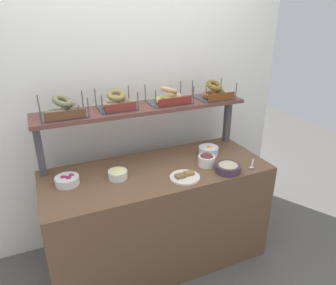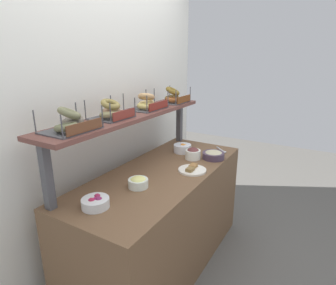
{
  "view_description": "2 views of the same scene",
  "coord_description": "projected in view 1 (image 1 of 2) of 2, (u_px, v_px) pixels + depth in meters",
  "views": [
    {
      "loc": [
        -0.77,
        -1.94,
        1.96
      ],
      "look_at": [
        0.13,
        0.09,
        1.01
      ],
      "focal_mm": 33.04,
      "sensor_mm": 36.0,
      "label": 1
    },
    {
      "loc": [
        -1.72,
        -1.07,
        1.72
      ],
      "look_at": [
        0.11,
        0.0,
        1.06
      ],
      "focal_mm": 30.17,
      "sensor_mm": 36.0,
      "label": 2
    }
  ],
  "objects": [
    {
      "name": "back_wall",
      "position": [
        133.0,
        106.0,
        2.68
      ],
      "size": [
        2.91,
        0.06,
        2.4
      ],
      "primitive_type": "cube",
      "color": "white",
      "rests_on": "ground_plane"
    },
    {
      "name": "shelf_riser_left",
      "position": [
        39.0,
        150.0,
        2.2
      ],
      "size": [
        0.05,
        0.05,
        0.4
      ],
      "primitive_type": "cube",
      "color": "#4C4C51",
      "rests_on": "deli_counter"
    },
    {
      "name": "bowl_beet_salad",
      "position": [
        67.0,
        180.0,
        2.14
      ],
      "size": [
        0.16,
        0.16,
        0.07
      ],
      "color": "white",
      "rests_on": "deli_counter"
    },
    {
      "name": "upper_shelf",
      "position": [
        144.0,
        108.0,
        2.42
      ],
      "size": [
        1.67,
        0.32,
        0.03
      ],
      "primitive_type": "cube",
      "color": "brown",
      "rests_on": "shelf_riser_left"
    },
    {
      "name": "bagel_basket_poppy",
      "position": [
        63.0,
        109.0,
        2.16
      ],
      "size": [
        0.32,
        0.24,
        0.15
      ],
      "color": "#4C4C51",
      "rests_on": "upper_shelf"
    },
    {
      "name": "bowl_chocolate_spread",
      "position": [
        207.0,
        160.0,
        2.4
      ],
      "size": [
        0.13,
        0.13,
        0.1
      ],
      "color": "white",
      "rests_on": "deli_counter"
    },
    {
      "name": "serving_spoon_near_plate",
      "position": [
        252.0,
        165.0,
        2.4
      ],
      "size": [
        0.14,
        0.14,
        0.01
      ],
      "color": "#B7B7BC",
      "rests_on": "deli_counter"
    },
    {
      "name": "bowl_fruit_salad",
      "position": [
        208.0,
        151.0,
        2.58
      ],
      "size": [
        0.16,
        0.16,
        0.08
      ],
      "color": "white",
      "rests_on": "deli_counter"
    },
    {
      "name": "bagel_basket_plain",
      "position": [
        169.0,
        97.0,
        2.48
      ],
      "size": [
        0.33,
        0.26,
        0.15
      ],
      "color": "#4C4C51",
      "rests_on": "upper_shelf"
    },
    {
      "name": "ground_plane",
      "position": [
        159.0,
        256.0,
        2.69
      ],
      "size": [
        8.0,
        8.0,
        0.0
      ],
      "primitive_type": "plane",
      "color": "#595651"
    },
    {
      "name": "bagel_basket_cinnamon_raisin",
      "position": [
        214.0,
        92.0,
        2.61
      ],
      "size": [
        0.3,
        0.26,
        0.16
      ],
      "color": "#4C4C51",
      "rests_on": "upper_shelf"
    },
    {
      "name": "deli_counter",
      "position": [
        158.0,
        216.0,
        2.52
      ],
      "size": [
        1.71,
        0.7,
        0.85
      ],
      "primitive_type": "cube",
      "color": "brown",
      "rests_on": "ground_plane"
    },
    {
      "name": "bowl_egg_salad",
      "position": [
        118.0,
        174.0,
        2.22
      ],
      "size": [
        0.14,
        0.14,
        0.08
      ],
      "color": "white",
      "rests_on": "deli_counter"
    },
    {
      "name": "serving_plate_white",
      "position": [
        185.0,
        177.0,
        2.23
      ],
      "size": [
        0.22,
        0.22,
        0.04
      ],
      "color": "white",
      "rests_on": "deli_counter"
    },
    {
      "name": "bowl_tuna_salad",
      "position": [
        228.0,
        167.0,
        2.31
      ],
      "size": [
        0.19,
        0.19,
        0.07
      ],
      "color": "#453447",
      "rests_on": "deli_counter"
    },
    {
      "name": "shelf_riser_right",
      "position": [
        227.0,
        120.0,
        2.8
      ],
      "size": [
        0.05,
        0.05,
        0.4
      ],
      "primitive_type": "cube",
      "color": "#4C4C51",
      "rests_on": "deli_counter"
    },
    {
      "name": "bagel_basket_everything",
      "position": [
        116.0,
        102.0,
        2.33
      ],
      "size": [
        0.29,
        0.25,
        0.14
      ],
      "color": "#4C4C51",
      "rests_on": "upper_shelf"
    }
  ]
}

